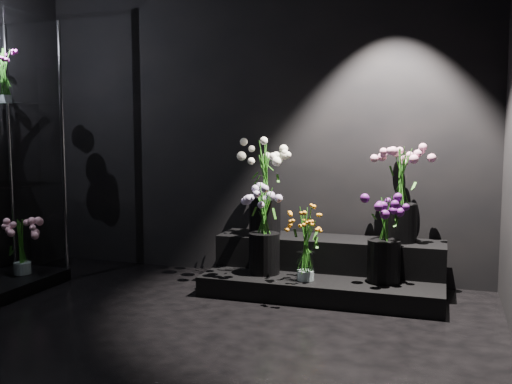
% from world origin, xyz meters
% --- Properties ---
extents(floor, '(4.00, 4.00, 0.00)m').
position_xyz_m(floor, '(0.00, 0.00, 0.00)').
color(floor, black).
rests_on(floor, ground).
extents(wall_back, '(4.00, 0.00, 4.00)m').
position_xyz_m(wall_back, '(0.00, 2.00, 1.40)').
color(wall_back, black).
rests_on(wall_back, floor).
extents(display_riser, '(1.80, 0.80, 0.40)m').
position_xyz_m(display_riser, '(0.72, 1.64, 0.17)').
color(display_riser, black).
rests_on(display_riser, floor).
extents(bouquet_orange_bells, '(0.33, 0.33, 0.54)m').
position_xyz_m(bouquet_orange_bells, '(0.63, 1.32, 0.43)').
color(bouquet_orange_bells, white).
rests_on(bouquet_orange_bells, display_riser).
extents(bouquet_lilac, '(0.40, 0.40, 0.70)m').
position_xyz_m(bouquet_lilac, '(0.27, 1.44, 0.55)').
color(bouquet_lilac, black).
rests_on(bouquet_lilac, display_riser).
extents(bouquet_purple, '(0.32, 0.32, 0.63)m').
position_xyz_m(bouquet_purple, '(1.18, 1.47, 0.50)').
color(bouquet_purple, black).
rests_on(bouquet_purple, display_riser).
extents(bouquet_cream_roses, '(0.45, 0.45, 0.78)m').
position_xyz_m(bouquet_cream_roses, '(0.18, 1.73, 0.85)').
color(bouquet_cream_roses, black).
rests_on(bouquet_cream_roses, display_riser).
extents(bouquet_pink_roses, '(0.47, 0.47, 0.73)m').
position_xyz_m(bouquet_pink_roses, '(1.27, 1.77, 0.81)').
color(bouquet_pink_roses, black).
rests_on(bouquet_pink_roses, display_riser).
extents(bouquet_case_magenta, '(0.24, 0.24, 0.42)m').
position_xyz_m(bouquet_case_magenta, '(-1.70, 0.94, 1.68)').
color(bouquet_case_magenta, white).
rests_on(bouquet_case_magenta, display_case).
extents(bouquet_case_base_pink, '(0.40, 0.40, 0.44)m').
position_xyz_m(bouquet_case_base_pink, '(-1.64, 0.99, 0.34)').
color(bouquet_case_base_pink, white).
rests_on(bouquet_case_base_pink, display_case).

